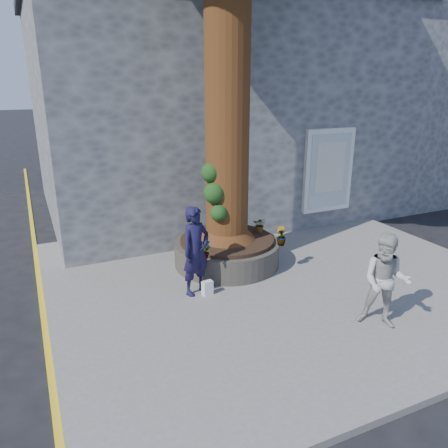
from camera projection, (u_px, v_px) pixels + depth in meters
name	position (u px, v px, depth m)	size (l,w,h in m)	color
ground	(234.00, 319.00, 7.70)	(120.00, 120.00, 0.00)	black
pavement	(277.00, 278.00, 9.14)	(9.00, 8.00, 0.12)	slate
yellow_line	(45.00, 330.00, 7.36)	(0.10, 30.00, 0.01)	yellow
stone_shop	(207.00, 107.00, 13.88)	(10.30, 8.30, 6.30)	#535558
neighbour_shop	(395.00, 106.00, 17.10)	(6.00, 8.00, 6.00)	#535558
planter	(227.00, 251.00, 9.61)	(2.30, 2.30, 0.60)	black
man	(196.00, 251.00, 8.12)	(0.63, 0.41, 1.72)	black
woman	(386.00, 281.00, 7.04)	(0.78, 0.61, 1.60)	#B0AEA8
shopping_bag	(207.00, 288.00, 8.26)	(0.20, 0.12, 0.28)	white
plant_a	(206.00, 249.00, 8.38)	(0.21, 0.14, 0.40)	gray
plant_b	(281.00, 236.00, 9.06)	(0.22, 0.21, 0.39)	gray
plant_c	(281.00, 237.00, 9.06)	(0.20, 0.20, 0.36)	gray
plant_d	(260.00, 225.00, 9.84)	(0.31, 0.28, 0.34)	gray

